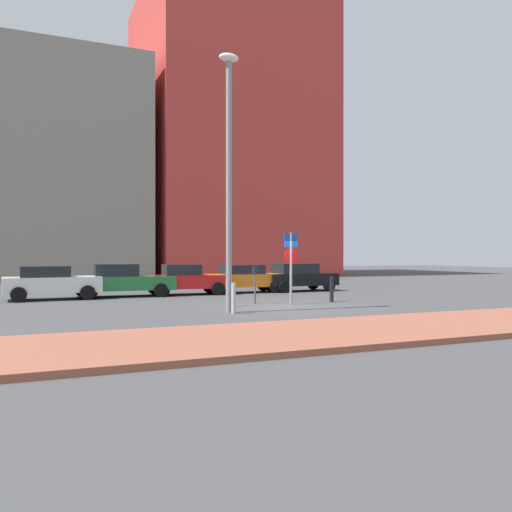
{
  "coord_description": "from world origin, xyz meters",
  "views": [
    {
      "loc": [
        -8.47,
        -17.59,
        1.95
      ],
      "look_at": [
        0.3,
        2.81,
        1.91
      ],
      "focal_mm": 36.17,
      "sensor_mm": 36.0,
      "label": 1
    }
  ],
  "objects_px": {
    "street_lamp": "(229,164)",
    "traffic_bollard_near": "(332,289)",
    "parked_car_red": "(186,279)",
    "parked_car_green": "(122,280)",
    "parking_meter": "(255,280)",
    "parked_car_black": "(298,277)",
    "traffic_bollard_far": "(228,293)",
    "traffic_bollard_mid": "(234,298)",
    "parked_car_white": "(51,282)",
    "parked_car_orange": "(244,278)",
    "parking_sign_post": "(291,259)"
  },
  "relations": [
    {
      "from": "traffic_bollard_mid",
      "to": "traffic_bollard_far",
      "type": "bearing_deg",
      "value": 74.49
    },
    {
      "from": "parked_car_green",
      "to": "traffic_bollard_near",
      "type": "xyz_separation_m",
      "value": [
        7.62,
        -6.14,
        -0.24
      ]
    },
    {
      "from": "parked_car_red",
      "to": "street_lamp",
      "type": "bearing_deg",
      "value": -95.47
    },
    {
      "from": "parked_car_black",
      "to": "parked_car_red",
      "type": "bearing_deg",
      "value": 179.85
    },
    {
      "from": "parking_sign_post",
      "to": "traffic_bollard_mid",
      "type": "distance_m",
      "value": 4.08
    },
    {
      "from": "parked_car_white",
      "to": "traffic_bollard_mid",
      "type": "bearing_deg",
      "value": -56.41
    },
    {
      "from": "parked_car_orange",
      "to": "parked_car_green",
      "type": "bearing_deg",
      "value": -178.45
    },
    {
      "from": "parked_car_white",
      "to": "parking_sign_post",
      "type": "distance_m",
      "value": 10.64
    },
    {
      "from": "parked_car_orange",
      "to": "traffic_bollard_far",
      "type": "bearing_deg",
      "value": -116.71
    },
    {
      "from": "traffic_bollard_near",
      "to": "traffic_bollard_mid",
      "type": "relative_size",
      "value": 1.03
    },
    {
      "from": "parked_car_black",
      "to": "traffic_bollard_far",
      "type": "xyz_separation_m",
      "value": [
        -6.35,
        -6.31,
        -0.27
      ]
    },
    {
      "from": "street_lamp",
      "to": "traffic_bollard_near",
      "type": "xyz_separation_m",
      "value": [
        5.33,
        2.09,
        -4.51
      ]
    },
    {
      "from": "parked_car_black",
      "to": "traffic_bollard_mid",
      "type": "bearing_deg",
      "value": -129.12
    },
    {
      "from": "parked_car_black",
      "to": "parking_sign_post",
      "type": "relative_size",
      "value": 1.41
    },
    {
      "from": "parking_meter",
      "to": "parked_car_green",
      "type": "bearing_deg",
      "value": 127.38
    },
    {
      "from": "parking_meter",
      "to": "traffic_bollard_near",
      "type": "xyz_separation_m",
      "value": [
        3.28,
        -0.46,
        -0.44
      ]
    },
    {
      "from": "parking_meter",
      "to": "parking_sign_post",
      "type": "bearing_deg",
      "value": -31.69
    },
    {
      "from": "parked_car_red",
      "to": "traffic_bollard_mid",
      "type": "bearing_deg",
      "value": -94.99
    },
    {
      "from": "parked_car_red",
      "to": "parked_car_green",
      "type": "bearing_deg",
      "value": -179.46
    },
    {
      "from": "traffic_bollard_near",
      "to": "traffic_bollard_far",
      "type": "height_order",
      "value": "traffic_bollard_near"
    },
    {
      "from": "parked_car_green",
      "to": "traffic_bollard_far",
      "type": "relative_size",
      "value": 4.52
    },
    {
      "from": "parked_car_orange",
      "to": "traffic_bollard_far",
      "type": "distance_m",
      "value": 7.25
    },
    {
      "from": "parked_car_white",
      "to": "parked_car_black",
      "type": "bearing_deg",
      "value": 1.79
    },
    {
      "from": "parking_meter",
      "to": "traffic_bollard_far",
      "type": "height_order",
      "value": "parking_meter"
    },
    {
      "from": "parked_car_white",
      "to": "traffic_bollard_mid",
      "type": "relative_size",
      "value": 3.97
    },
    {
      "from": "parked_car_white",
      "to": "parked_car_orange",
      "type": "bearing_deg",
      "value": 3.33
    },
    {
      "from": "parked_car_black",
      "to": "traffic_bollard_far",
      "type": "height_order",
      "value": "parked_car_black"
    },
    {
      "from": "traffic_bollard_near",
      "to": "parked_car_green",
      "type": "bearing_deg",
      "value": 141.13
    },
    {
      "from": "parked_car_white",
      "to": "street_lamp",
      "type": "distance_m",
      "value": 10.44
    },
    {
      "from": "parking_sign_post",
      "to": "traffic_bollard_far",
      "type": "bearing_deg",
      "value": 177.01
    },
    {
      "from": "parked_car_green",
      "to": "parked_car_white",
      "type": "bearing_deg",
      "value": -173.14
    },
    {
      "from": "parked_car_orange",
      "to": "street_lamp",
      "type": "xyz_separation_m",
      "value": [
        -3.93,
        -8.4,
        4.28
      ]
    },
    {
      "from": "traffic_bollard_mid",
      "to": "traffic_bollard_near",
      "type": "bearing_deg",
      "value": 24.66
    },
    {
      "from": "parking_sign_post",
      "to": "traffic_bollard_far",
      "type": "xyz_separation_m",
      "value": [
        -2.61,
        0.14,
        -1.27
      ]
    },
    {
      "from": "parking_sign_post",
      "to": "parking_meter",
      "type": "distance_m",
      "value": 1.66
    },
    {
      "from": "parked_car_black",
      "to": "parking_sign_post",
      "type": "distance_m",
      "value": 7.52
    },
    {
      "from": "parking_sign_post",
      "to": "traffic_bollard_near",
      "type": "distance_m",
      "value": 2.42
    },
    {
      "from": "parked_car_green",
      "to": "parked_car_red",
      "type": "height_order",
      "value": "parked_car_green"
    },
    {
      "from": "parked_car_red",
      "to": "traffic_bollard_near",
      "type": "bearing_deg",
      "value": -53.66
    },
    {
      "from": "parked_car_white",
      "to": "street_lamp",
      "type": "xyz_separation_m",
      "value": [
        5.4,
        -7.86,
        4.27
      ]
    },
    {
      "from": "traffic_bollard_mid",
      "to": "parked_car_black",
      "type": "bearing_deg",
      "value": 50.88
    },
    {
      "from": "parked_car_orange",
      "to": "street_lamp",
      "type": "relative_size",
      "value": 0.47
    },
    {
      "from": "traffic_bollard_far",
      "to": "parked_car_green",
      "type": "bearing_deg",
      "value": 115.14
    },
    {
      "from": "parked_car_black",
      "to": "parked_car_orange",
      "type": "bearing_deg",
      "value": 177.11
    },
    {
      "from": "parking_sign_post",
      "to": "traffic_bollard_far",
      "type": "height_order",
      "value": "parking_sign_post"
    },
    {
      "from": "parked_car_red",
      "to": "traffic_bollard_mid",
      "type": "relative_size",
      "value": 3.94
    },
    {
      "from": "parked_car_black",
      "to": "street_lamp",
      "type": "bearing_deg",
      "value": -130.41
    },
    {
      "from": "traffic_bollard_mid",
      "to": "parked_car_red",
      "type": "bearing_deg",
      "value": 85.01
    },
    {
      "from": "street_lamp",
      "to": "parking_sign_post",
      "type": "bearing_deg",
      "value": 28.68
    },
    {
      "from": "traffic_bollard_mid",
      "to": "parked_car_white",
      "type": "bearing_deg",
      "value": 123.59
    }
  ]
}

